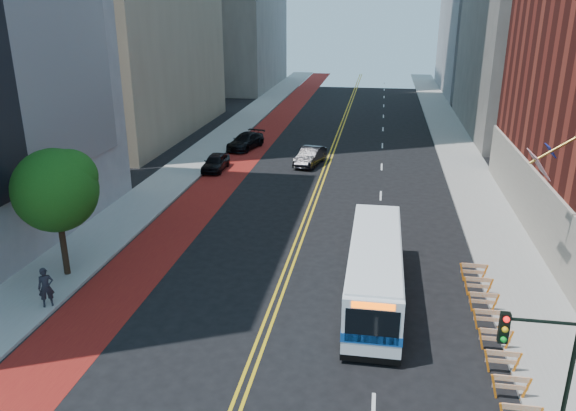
# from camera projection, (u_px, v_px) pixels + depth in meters

# --- Properties ---
(ground) EXTENTS (160.00, 160.00, 0.00)m
(ground) POSITION_uv_depth(u_px,v_px,m) (252.00, 366.00, 22.18)
(ground) COLOR black
(ground) RESTS_ON ground
(sidewalk_left) EXTENTS (4.00, 140.00, 0.15)m
(sidewalk_left) POSITION_uv_depth(u_px,v_px,m) (198.00, 158.00, 51.86)
(sidewalk_left) COLOR gray
(sidewalk_left) RESTS_ON ground
(sidewalk_right) EXTENTS (4.00, 140.00, 0.15)m
(sidewalk_right) POSITION_uv_depth(u_px,v_px,m) (466.00, 170.00, 48.15)
(sidewalk_right) COLOR gray
(sidewalk_right) RESTS_ON ground
(bus_lane_paint) EXTENTS (3.60, 140.00, 0.01)m
(bus_lane_paint) POSITION_uv_depth(u_px,v_px,m) (239.00, 161.00, 51.28)
(bus_lane_paint) COLOR maroon
(bus_lane_paint) RESTS_ON ground
(center_line_inner) EXTENTS (0.14, 140.00, 0.01)m
(center_line_inner) POSITION_uv_depth(u_px,v_px,m) (325.00, 164.00, 50.06)
(center_line_inner) COLOR gold
(center_line_inner) RESTS_ON ground
(center_line_outer) EXTENTS (0.14, 140.00, 0.01)m
(center_line_outer) POSITION_uv_depth(u_px,v_px,m) (329.00, 165.00, 50.00)
(center_line_outer) COLOR gold
(center_line_outer) RESTS_ON ground
(lane_dashes) EXTENTS (0.14, 98.20, 0.01)m
(lane_dashes) POSITION_uv_depth(u_px,v_px,m) (382.00, 146.00, 56.71)
(lane_dashes) COLOR silver
(lane_dashes) RESTS_ON ground
(construction_barriers) EXTENTS (1.42, 10.91, 1.00)m
(construction_barriers) POSITION_uv_depth(u_px,v_px,m) (492.00, 326.00, 23.65)
(construction_barriers) COLOR orange
(construction_barriers) RESTS_ON ground
(street_tree) EXTENTS (4.20, 4.20, 6.70)m
(street_tree) POSITION_uv_depth(u_px,v_px,m) (57.00, 187.00, 27.87)
(street_tree) COLOR black
(street_tree) RESTS_ON sidewalk_left
(traffic_signal) EXTENTS (2.21, 0.34, 5.07)m
(traffic_signal) POSITION_uv_depth(u_px,v_px,m) (540.00, 362.00, 16.21)
(traffic_signal) COLOR black
(traffic_signal) RESTS_ON sidewalk_right
(transit_bus) EXTENTS (2.43, 10.95, 3.01)m
(transit_bus) POSITION_uv_depth(u_px,v_px,m) (375.00, 269.00, 26.74)
(transit_bus) COLOR white
(transit_bus) RESTS_ON ground
(car_a) EXTENTS (1.71, 4.24, 1.44)m
(car_a) POSITION_uv_depth(u_px,v_px,m) (216.00, 162.00, 48.08)
(car_a) COLOR black
(car_a) RESTS_ON ground
(car_b) EXTENTS (2.57, 4.99, 1.57)m
(car_b) POSITION_uv_depth(u_px,v_px,m) (310.00, 156.00, 49.71)
(car_b) COLOR black
(car_b) RESTS_ON ground
(car_c) EXTENTS (3.33, 5.57, 1.51)m
(car_c) POSITION_uv_depth(u_px,v_px,m) (246.00, 141.00, 55.28)
(car_c) COLOR black
(car_c) RESTS_ON ground
(pedestrian) EXTENTS (0.84, 0.77, 1.92)m
(pedestrian) POSITION_uv_depth(u_px,v_px,m) (46.00, 287.00, 25.98)
(pedestrian) COLOR black
(pedestrian) RESTS_ON sidewalk_left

